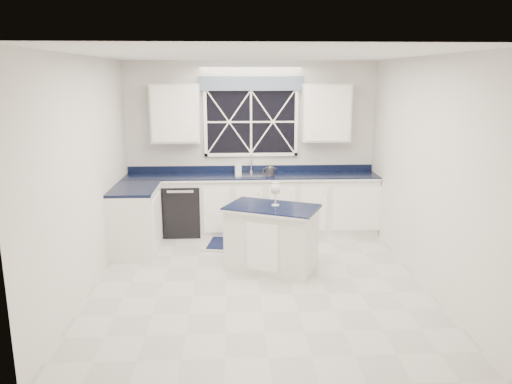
{
  "coord_description": "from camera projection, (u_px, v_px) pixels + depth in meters",
  "views": [
    {
      "loc": [
        -0.31,
        -5.77,
        2.48
      ],
      "look_at": [
        -0.01,
        0.4,
        1.03
      ],
      "focal_mm": 35.0,
      "sensor_mm": 36.0,
      "label": 1
    }
  ],
  "objects": [
    {
      "name": "faucet",
      "position": [
        251.0,
        163.0,
        8.03
      ],
      "size": [
        0.05,
        0.2,
        0.3
      ],
      "color": "silver",
      "rests_on": "countertop"
    },
    {
      "name": "dishwasher",
      "position": [
        183.0,
        208.0,
        7.94
      ],
      "size": [
        0.6,
        0.58,
        0.82
      ],
      "primitive_type": "cube",
      "color": "black",
      "rests_on": "ground"
    },
    {
      "name": "rug",
      "position": [
        251.0,
        243.0,
        7.5
      ],
      "size": [
        1.51,
        1.06,
        0.02
      ],
      "rotation": [
        0.0,
        0.0,
        -0.16
      ],
      "color": "#A4A39F",
      "rests_on": "ground"
    },
    {
      "name": "wine_glass",
      "position": [
        276.0,
        190.0,
        6.34
      ],
      "size": [
        0.13,
        0.13,
        0.3
      ],
      "color": "silver",
      "rests_on": "island"
    },
    {
      "name": "kettle",
      "position": [
        270.0,
        170.0,
        7.85
      ],
      "size": [
        0.24,
        0.18,
        0.17
      ],
      "rotation": [
        0.0,
        0.0,
        0.28
      ],
      "color": "#2D2D2F",
      "rests_on": "countertop"
    },
    {
      "name": "upper_cabinets",
      "position": [
        251.0,
        113.0,
        7.78
      ],
      "size": [
        3.1,
        0.34,
        0.9
      ],
      "color": "white",
      "rests_on": "ground"
    },
    {
      "name": "countertop",
      "position": [
        252.0,
        176.0,
        7.88
      ],
      "size": [
        3.98,
        0.64,
        0.04
      ],
      "primitive_type": "cube",
      "color": "black",
      "rests_on": "base_cabinets"
    },
    {
      "name": "back_wall",
      "position": [
        251.0,
        146.0,
        8.07
      ],
      "size": [
        4.0,
        0.1,
        2.7
      ],
      "primitive_type": "cube",
      "color": "silver",
      "rests_on": "ground"
    },
    {
      "name": "soap_bottle",
      "position": [
        238.0,
        167.0,
        7.94
      ],
      "size": [
        0.11,
        0.11,
        0.22
      ],
      "primitive_type": "imported",
      "rotation": [
        0.0,
        0.0,
        0.1
      ],
      "color": "silver",
      "rests_on": "countertop"
    },
    {
      "name": "base_cabinets",
      "position": [
        231.0,
        208.0,
        7.81
      ],
      "size": [
        3.99,
        1.6,
        0.9
      ],
      "color": "white",
      "rests_on": "ground"
    },
    {
      "name": "island",
      "position": [
        272.0,
        238.0,
        6.45
      ],
      "size": [
        1.32,
        1.1,
        0.85
      ],
      "rotation": [
        0.0,
        0.0,
        -0.43
      ],
      "color": "white",
      "rests_on": "ground"
    },
    {
      "name": "ground",
      "position": [
        258.0,
        280.0,
        6.19
      ],
      "size": [
        4.5,
        4.5,
        0.0
      ],
      "primitive_type": "plane",
      "color": "#BBBBB6",
      "rests_on": "ground"
    },
    {
      "name": "window",
      "position": [
        251.0,
        117.0,
        7.92
      ],
      "size": [
        1.65,
        0.09,
        1.26
      ],
      "color": "black",
      "rests_on": "ground"
    }
  ]
}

